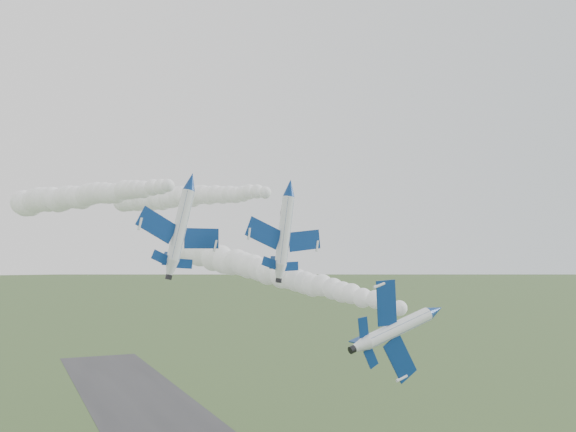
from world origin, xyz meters
name	(u,v)px	position (x,y,z in m)	size (l,w,h in m)	color
jet_lead	(436,311)	(12.71, -5.90, 28.27)	(3.88, 12.88, 10.20)	white
smoke_trail_jet_lead	(264,270)	(8.70, 33.50, 31.60)	(5.16, 72.96, 5.16)	white
jet_pair_left	(191,181)	(-7.91, 17.30, 43.63)	(11.59, 13.95, 4.18)	white
smoke_trail_jet_pair_left	(79,197)	(-17.70, 56.30, 44.43)	(5.51, 73.44, 5.51)	white
jet_pair_right	(290,188)	(5.97, 17.14, 43.38)	(11.97, 14.27, 3.72)	white
smoke_trail_jet_pair_right	(179,197)	(0.10, 54.57, 44.79)	(5.00, 68.09, 5.00)	white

